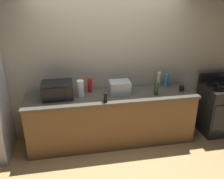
# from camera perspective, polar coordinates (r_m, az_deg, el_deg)

# --- Properties ---
(ground_plane) EXTENTS (8.00, 8.00, 0.00)m
(ground_plane) POSITION_cam_1_polar(r_m,az_deg,el_deg) (4.03, 1.06, -15.46)
(ground_plane) COLOR tan
(back_wall) EXTENTS (6.40, 0.10, 2.70)m
(back_wall) POSITION_cam_1_polar(r_m,az_deg,el_deg) (4.13, -1.03, 6.65)
(back_wall) COLOR #B2A893
(back_wall) RESTS_ON ground_plane
(counter_run) EXTENTS (2.84, 0.64, 0.90)m
(counter_run) POSITION_cam_1_polar(r_m,az_deg,el_deg) (4.10, -0.00, -7.08)
(counter_run) COLOR brown
(counter_run) RESTS_ON ground_plane
(stove_range) EXTENTS (0.60, 0.61, 1.08)m
(stove_range) POSITION_cam_1_polar(r_m,az_deg,el_deg) (4.83, 24.08, -4.26)
(stove_range) COLOR black
(stove_range) RESTS_ON ground_plane
(microwave) EXTENTS (0.48, 0.35, 0.27)m
(microwave) POSITION_cam_1_polar(r_m,az_deg,el_deg) (3.85, -13.03, -0.15)
(microwave) COLOR black
(microwave) RESTS_ON counter_run
(toaster_oven) EXTENTS (0.34, 0.26, 0.21)m
(toaster_oven) POSITION_cam_1_polar(r_m,az_deg,el_deg) (3.94, 1.84, 0.54)
(toaster_oven) COLOR #B7BABF
(toaster_oven) RESTS_ON counter_run
(paper_towel_roll) EXTENTS (0.12, 0.12, 0.27)m
(paper_towel_roll) POSITION_cam_1_polar(r_m,az_deg,el_deg) (3.84, -7.63, 0.24)
(paper_towel_roll) COLOR white
(paper_towel_roll) RESTS_ON counter_run
(cordless_phone) EXTENTS (0.06, 0.11, 0.15)m
(cordless_phone) POSITION_cam_1_polar(r_m,az_deg,el_deg) (3.66, -1.61, -1.76)
(cordless_phone) COLOR black
(cordless_phone) RESTS_ON counter_run
(bottle_vinegar) EXTENTS (0.07, 0.07, 0.27)m
(bottle_vinegar) POSITION_cam_1_polar(r_m,az_deg,el_deg) (4.29, 11.24, 2.39)
(bottle_vinegar) COLOR beige
(bottle_vinegar) RESTS_ON counter_run
(bottle_wine) EXTENTS (0.08, 0.08, 0.22)m
(bottle_wine) POSITION_cam_1_polar(r_m,az_deg,el_deg) (3.95, 10.62, 0.25)
(bottle_wine) COLOR #1E3F19
(bottle_wine) RESTS_ON counter_run
(bottle_hot_sauce) EXTENTS (0.08, 0.08, 0.24)m
(bottle_hot_sauce) POSITION_cam_1_polar(r_m,az_deg,el_deg) (4.00, -5.38, 1.02)
(bottle_hot_sauce) COLOR red
(bottle_hot_sauce) RESTS_ON counter_run
(bottle_spray_cleaner) EXTENTS (0.07, 0.07, 0.23)m
(bottle_spray_cleaner) POSITION_cam_1_polar(r_m,az_deg,el_deg) (4.32, 12.98, 2.13)
(bottle_spray_cleaner) COLOR #338CE5
(bottle_spray_cleaner) RESTS_ON counter_run
(mug_black) EXTENTS (0.08, 0.08, 0.09)m
(mug_black) POSITION_cam_1_polar(r_m,az_deg,el_deg) (4.21, 16.43, 0.24)
(mug_black) COLOR black
(mug_black) RESTS_ON counter_run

